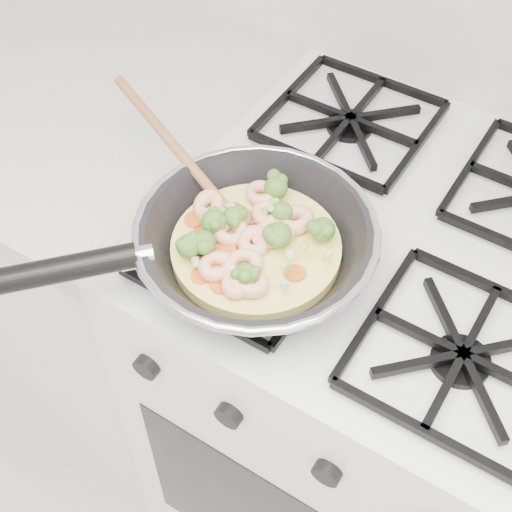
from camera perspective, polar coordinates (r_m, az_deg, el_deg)
The scene contains 3 objects.
stove at distance 1.34m, azimuth 8.25°, elevation -10.52°, with size 0.60×0.60×0.92m.
counter_left at distance 1.66m, azimuth -17.10°, elevation 2.74°, with size 1.00×0.60×0.90m.
skillet at distance 0.88m, azimuth -0.43°, elevation 1.19°, with size 0.45×0.40×0.09m.
Camera 1 is at (0.18, 1.06, 1.62)m, focal length 50.47 mm.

